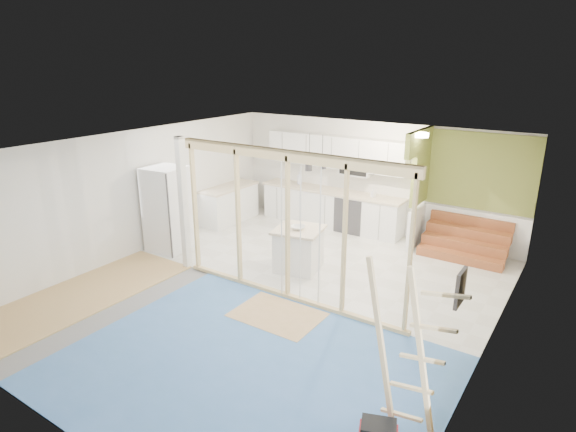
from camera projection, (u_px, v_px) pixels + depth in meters
The scene contains 16 objects.
room at pixel (273, 224), 8.09m from camera, with size 7.01×8.01×2.61m.
floor_overlays at pixel (279, 293), 8.50m from camera, with size 7.00×8.00×0.03m.
stud_frame at pixel (261, 205), 8.13m from camera, with size 4.66×0.14×2.60m.
base_cabinets at pixel (299, 207), 11.86m from camera, with size 4.45×2.24×0.93m.
upper_cabinets at pixel (337, 153), 11.39m from camera, with size 3.60×0.41×0.85m.
green_partition at pixel (455, 210), 10.01m from camera, with size 2.25×1.51×2.60m.
pot_rack at pixel (315, 162), 9.53m from camera, with size 0.52×0.52×0.72m.
sheathing_panel at pixel (445, 345), 4.67m from camera, with size 0.02×4.00×2.60m, color tan.
electrical_panel at pixel (460, 288), 5.07m from camera, with size 0.04×0.30×0.40m, color #3D3D42.
ceiling_light at pixel (420, 135), 9.34m from camera, with size 0.32×0.32×0.08m, color #FFEABF.
fridge at pixel (168, 209), 10.18m from camera, with size 0.87×0.84×1.82m.
island at pixel (299, 249), 9.33m from camera, with size 1.04×1.04×0.86m.
bowl at pixel (298, 228), 9.14m from camera, with size 0.27×0.27×0.07m, color silver.
soap_bottle_a at pixel (299, 178), 12.10m from camera, with size 0.12×0.12×0.32m, color silver.
soap_bottle_b at pixel (373, 193), 11.00m from camera, with size 0.09×0.09×0.20m, color silver.
ladder at pixel (407, 356), 4.98m from camera, with size 1.08×0.09×2.00m.
Camera 1 is at (4.46, -6.22, 3.95)m, focal length 30.00 mm.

